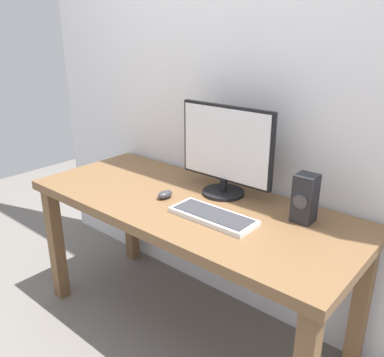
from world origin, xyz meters
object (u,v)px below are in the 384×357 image
Objects in this scene: desk at (189,219)px; keyboard_primary at (213,216)px; monitor at (226,150)px; speaker_right at (305,198)px; mouse at (165,195)px.

desk is 4.26× the size of keyboard_primary.
monitor is at bearing 69.11° from desk.
speaker_right reaches higher than keyboard_primary.
desk is 0.24m from keyboard_primary.
keyboard_primary is 0.39m from speaker_right.
mouse is 0.65m from speaker_right.
keyboard_primary is (0.13, -0.26, -0.21)m from monitor.
desk is at bearing -110.89° from monitor.
mouse is at bearing -127.76° from monitor.
mouse is at bearing 174.98° from keyboard_primary.
keyboard_primary is (0.20, -0.07, 0.11)m from desk.
monitor is at bearing 54.95° from mouse.
monitor is 1.32× the size of keyboard_primary.
desk is 0.57m from speaker_right.
speaker_right reaches higher than mouse.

